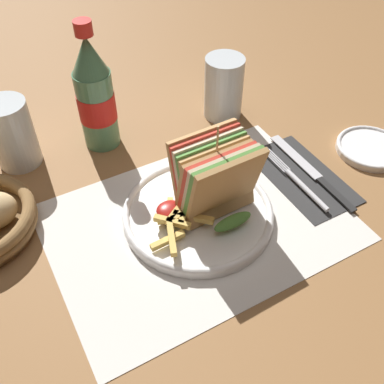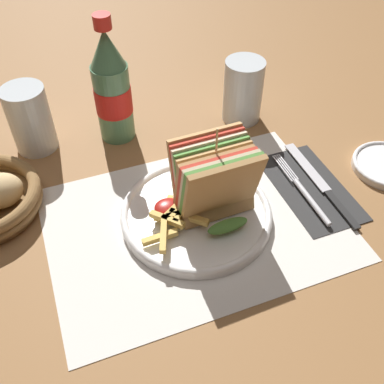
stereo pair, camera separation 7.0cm
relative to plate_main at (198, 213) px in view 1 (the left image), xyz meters
name	(u,v)px [view 1 (the left image)]	position (x,y,z in m)	size (l,w,h in m)	color
ground_plane	(193,211)	(0.00, 0.01, -0.01)	(4.00, 4.00, 0.00)	olive
placemat	(199,223)	(-0.01, -0.01, -0.01)	(0.46, 0.33, 0.00)	silver
plate_main	(198,213)	(0.00, 0.00, 0.00)	(0.24, 0.24, 0.02)	white
club_sandwich	(216,179)	(0.03, -0.01, 0.07)	(0.12, 0.11, 0.16)	tan
fries_pile	(179,221)	(-0.04, -0.01, 0.02)	(0.10, 0.11, 0.02)	#E0B756
ketchup_blob	(170,210)	(-0.04, 0.01, 0.02)	(0.04, 0.04, 0.01)	maroon
napkin	(302,176)	(0.21, -0.01, -0.01)	(0.11, 0.20, 0.00)	#2D2D2D
fork	(300,183)	(0.19, -0.02, 0.00)	(0.02, 0.18, 0.01)	silver
knife	(312,172)	(0.23, -0.01, 0.00)	(0.02, 0.22, 0.00)	black
coke_bottle_near	(95,96)	(-0.06, 0.26, 0.09)	(0.07, 0.07, 0.24)	#4C7F5B
glass_near	(223,91)	(0.18, 0.22, 0.04)	(0.08, 0.08, 0.12)	silver
glass_far	(14,137)	(-0.21, 0.28, 0.04)	(0.08, 0.08, 0.12)	silver
side_saucer	(371,148)	(0.36, -0.01, 0.00)	(0.13, 0.13, 0.01)	white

